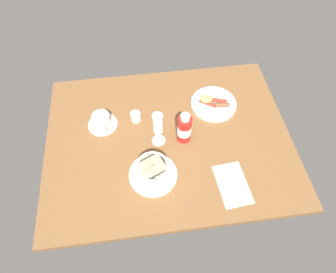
{
  "coord_description": "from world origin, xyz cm",
  "views": [
    {
      "loc": [
        -9.84,
        -71.5,
        107.65
      ],
      "look_at": [
        -0.64,
        -2.66,
        4.58
      ],
      "focal_mm": 30.57,
      "sensor_mm": 36.0,
      "label": 1
    }
  ],
  "objects_px": {
    "porridge_bowl": "(153,171)",
    "cutlery_setting": "(232,183)",
    "sauce_bottle_red": "(184,128)",
    "breakfast_plate": "(213,103)",
    "coffee_cup": "(102,121)",
    "wine_glass": "(158,125)",
    "creamer_jug": "(136,116)"
  },
  "relations": [
    {
      "from": "creamer_jug",
      "to": "porridge_bowl",
      "type": "bearing_deg",
      "value": -80.7
    },
    {
      "from": "creamer_jug",
      "to": "wine_glass",
      "type": "relative_size",
      "value": 0.32
    },
    {
      "from": "cutlery_setting",
      "to": "wine_glass",
      "type": "distance_m",
      "value": 0.39
    },
    {
      "from": "creamer_jug",
      "to": "breakfast_plate",
      "type": "relative_size",
      "value": 0.26
    },
    {
      "from": "coffee_cup",
      "to": "cutlery_setting",
      "type": "bearing_deg",
      "value": -35.32
    },
    {
      "from": "creamer_jug",
      "to": "sauce_bottle_red",
      "type": "relative_size",
      "value": 0.36
    },
    {
      "from": "sauce_bottle_red",
      "to": "breakfast_plate",
      "type": "height_order",
      "value": "sauce_bottle_red"
    },
    {
      "from": "coffee_cup",
      "to": "wine_glass",
      "type": "xyz_separation_m",
      "value": [
        0.25,
        -0.12,
        0.09
      ]
    },
    {
      "from": "porridge_bowl",
      "to": "sauce_bottle_red",
      "type": "height_order",
      "value": "sauce_bottle_red"
    },
    {
      "from": "sauce_bottle_red",
      "to": "breakfast_plate",
      "type": "distance_m",
      "value": 0.26
    },
    {
      "from": "cutlery_setting",
      "to": "sauce_bottle_red",
      "type": "bearing_deg",
      "value": 123.17
    },
    {
      "from": "coffee_cup",
      "to": "breakfast_plate",
      "type": "distance_m",
      "value": 0.54
    },
    {
      "from": "wine_glass",
      "to": "breakfast_plate",
      "type": "height_order",
      "value": "wine_glass"
    },
    {
      "from": "sauce_bottle_red",
      "to": "cutlery_setting",
      "type": "bearing_deg",
      "value": -56.83
    },
    {
      "from": "creamer_jug",
      "to": "sauce_bottle_red",
      "type": "bearing_deg",
      "value": -33.29
    },
    {
      "from": "cutlery_setting",
      "to": "wine_glass",
      "type": "relative_size",
      "value": 1.11
    },
    {
      "from": "coffee_cup",
      "to": "wine_glass",
      "type": "height_order",
      "value": "wine_glass"
    },
    {
      "from": "breakfast_plate",
      "to": "porridge_bowl",
      "type": "bearing_deg",
      "value": -134.04
    },
    {
      "from": "porridge_bowl",
      "to": "wine_glass",
      "type": "distance_m",
      "value": 0.19
    },
    {
      "from": "porridge_bowl",
      "to": "cutlery_setting",
      "type": "relative_size",
      "value": 1.0
    },
    {
      "from": "coffee_cup",
      "to": "breakfast_plate",
      "type": "xyz_separation_m",
      "value": [
        0.54,
        0.05,
        -0.02
      ]
    },
    {
      "from": "cutlery_setting",
      "to": "breakfast_plate",
      "type": "xyz_separation_m",
      "value": [
        0.01,
        0.42,
        0.01
      ]
    },
    {
      "from": "creamer_jug",
      "to": "breakfast_plate",
      "type": "distance_m",
      "value": 0.38
    },
    {
      "from": "porridge_bowl",
      "to": "coffee_cup",
      "type": "height_order",
      "value": "porridge_bowl"
    },
    {
      "from": "wine_glass",
      "to": "creamer_jug",
      "type": "bearing_deg",
      "value": 124.37
    },
    {
      "from": "cutlery_setting",
      "to": "breakfast_plate",
      "type": "height_order",
      "value": "breakfast_plate"
    },
    {
      "from": "coffee_cup",
      "to": "creamer_jug",
      "type": "bearing_deg",
      "value": 4.35
    },
    {
      "from": "breakfast_plate",
      "to": "creamer_jug",
      "type": "bearing_deg",
      "value": -174.09
    },
    {
      "from": "breakfast_plate",
      "to": "coffee_cup",
      "type": "bearing_deg",
      "value": -174.54
    },
    {
      "from": "wine_glass",
      "to": "sauce_bottle_red",
      "type": "bearing_deg",
      "value": -0.15
    },
    {
      "from": "sauce_bottle_red",
      "to": "breakfast_plate",
      "type": "xyz_separation_m",
      "value": [
        0.18,
        0.17,
        -0.06
      ]
    },
    {
      "from": "cutlery_setting",
      "to": "wine_glass",
      "type": "height_order",
      "value": "wine_glass"
    }
  ]
}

